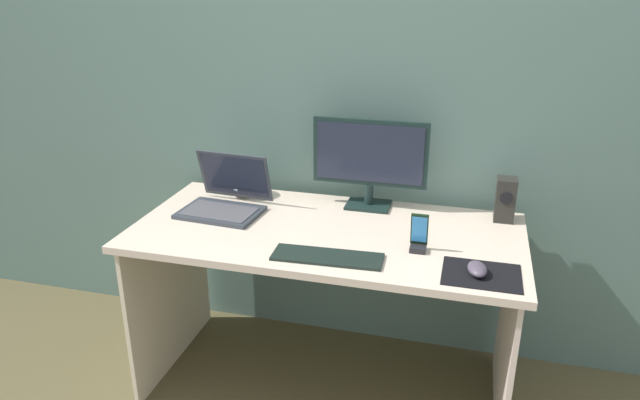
{
  "coord_description": "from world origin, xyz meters",
  "views": [
    {
      "loc": [
        0.5,
        -1.96,
        1.63
      ],
      "look_at": [
        -0.02,
        -0.02,
        0.84
      ],
      "focal_mm": 32.84,
      "sensor_mm": 36.0,
      "label": 1
    }
  ],
  "objects_px": {
    "mouse": "(477,269)",
    "phone_in_dock": "(419,238)",
    "laptop": "(225,200)",
    "speaker_right": "(505,200)",
    "monitor": "(370,160)",
    "keyboard_external": "(327,257)",
    "fishbowl": "(243,181)"
  },
  "relations": [
    {
      "from": "mouse",
      "to": "phone_in_dock",
      "type": "distance_m",
      "value": 0.24
    },
    {
      "from": "mouse",
      "to": "phone_in_dock",
      "type": "xyz_separation_m",
      "value": [
        -0.2,
        0.13,
        0.03
      ]
    },
    {
      "from": "laptop",
      "to": "speaker_right",
      "type": "bearing_deg",
      "value": 9.7
    },
    {
      "from": "monitor",
      "to": "keyboard_external",
      "type": "xyz_separation_m",
      "value": [
        -0.05,
        -0.5,
        -0.2
      ]
    },
    {
      "from": "laptop",
      "to": "fishbowl",
      "type": "relative_size",
      "value": 2.33
    },
    {
      "from": "monitor",
      "to": "laptop",
      "type": "xyz_separation_m",
      "value": [
        -0.56,
        -0.19,
        -0.16
      ]
    },
    {
      "from": "speaker_right",
      "to": "phone_in_dock",
      "type": "relative_size",
      "value": 1.24
    },
    {
      "from": "mouse",
      "to": "speaker_right",
      "type": "bearing_deg",
      "value": 68.23
    },
    {
      "from": "monitor",
      "to": "laptop",
      "type": "height_order",
      "value": "monitor"
    },
    {
      "from": "speaker_right",
      "to": "fishbowl",
      "type": "distance_m",
      "value": 1.09
    },
    {
      "from": "mouse",
      "to": "phone_in_dock",
      "type": "height_order",
      "value": "phone_in_dock"
    },
    {
      "from": "keyboard_external",
      "to": "speaker_right",
      "type": "bearing_deg",
      "value": 37.6
    },
    {
      "from": "keyboard_external",
      "to": "mouse",
      "type": "distance_m",
      "value": 0.49
    },
    {
      "from": "fishbowl",
      "to": "phone_in_dock",
      "type": "height_order",
      "value": "fishbowl"
    },
    {
      "from": "laptop",
      "to": "keyboard_external",
      "type": "height_order",
      "value": "laptop"
    },
    {
      "from": "monitor",
      "to": "mouse",
      "type": "bearing_deg",
      "value": -47.7
    },
    {
      "from": "monitor",
      "to": "speaker_right",
      "type": "xyz_separation_m",
      "value": [
        0.54,
        -0.0,
        -0.12
      ]
    },
    {
      "from": "laptop",
      "to": "fishbowl",
      "type": "bearing_deg",
      "value": 87.78
    },
    {
      "from": "laptop",
      "to": "fishbowl",
      "type": "height_order",
      "value": "laptop"
    },
    {
      "from": "keyboard_external",
      "to": "phone_in_dock",
      "type": "height_order",
      "value": "phone_in_dock"
    },
    {
      "from": "fishbowl",
      "to": "mouse",
      "type": "xyz_separation_m",
      "value": [
        1.0,
        -0.47,
        -0.05
      ]
    },
    {
      "from": "monitor",
      "to": "mouse",
      "type": "relative_size",
      "value": 4.68
    },
    {
      "from": "speaker_right",
      "to": "mouse",
      "type": "distance_m",
      "value": 0.5
    },
    {
      "from": "keyboard_external",
      "to": "phone_in_dock",
      "type": "distance_m",
      "value": 0.33
    },
    {
      "from": "speaker_right",
      "to": "mouse",
      "type": "xyz_separation_m",
      "value": [
        -0.09,
        -0.49,
        -0.07
      ]
    },
    {
      "from": "keyboard_external",
      "to": "monitor",
      "type": "bearing_deg",
      "value": 81.9
    },
    {
      "from": "monitor",
      "to": "phone_in_dock",
      "type": "distance_m",
      "value": 0.46
    },
    {
      "from": "monitor",
      "to": "speaker_right",
      "type": "bearing_deg",
      "value": -0.51
    },
    {
      "from": "speaker_right",
      "to": "laptop",
      "type": "distance_m",
      "value": 1.11
    },
    {
      "from": "monitor",
      "to": "keyboard_external",
      "type": "height_order",
      "value": "monitor"
    },
    {
      "from": "laptop",
      "to": "keyboard_external",
      "type": "bearing_deg",
      "value": -31.33
    },
    {
      "from": "phone_in_dock",
      "to": "monitor",
      "type": "bearing_deg",
      "value": 124.1
    }
  ]
}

